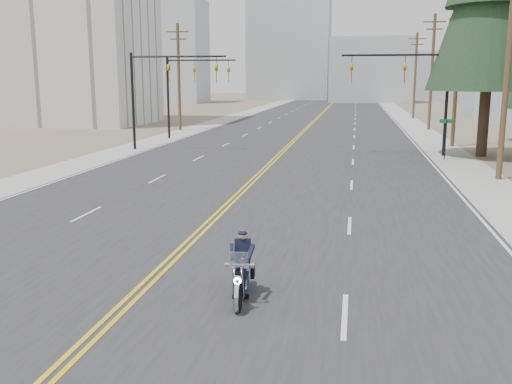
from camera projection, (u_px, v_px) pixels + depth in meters
name	position (u px, v px, depth m)	size (l,w,h in m)	color
road	(318.00, 118.00, 77.13)	(20.00, 200.00, 0.01)	#303033
sidewalk_left	(235.00, 117.00, 79.07)	(3.00, 200.00, 0.01)	#A5A5A0
sidewalk_right	(405.00, 119.00, 75.19)	(3.00, 200.00, 0.01)	#A5A5A0
traffic_mast_left	(159.00, 82.00, 40.97)	(7.10, 0.26, 7.00)	black
traffic_mast_right	(416.00, 82.00, 37.94)	(7.10, 0.26, 7.00)	black
traffic_mast_far	(187.00, 82.00, 48.77)	(6.10, 0.26, 7.00)	black
street_sign	(446.00, 132.00, 36.31)	(0.90, 0.06, 2.62)	black
utility_pole_b	(508.00, 62.00, 28.45)	(2.20, 0.30, 11.50)	brown
utility_pole_c	(457.00, 71.00, 42.99)	(2.20, 0.30, 11.00)	brown
utility_pole_d	(432.00, 70.00, 57.43)	(2.20, 0.30, 11.50)	brown
utility_pole_e	(415.00, 74.00, 73.91)	(2.20, 0.30, 11.00)	brown
utility_pole_left	(179.00, 75.00, 56.92)	(2.20, 0.30, 10.50)	brown
haze_bldg_a	(172.00, 52.00, 124.37)	(14.00, 12.00, 22.00)	#B7BCC6
haze_bldg_b	(371.00, 70.00, 127.56)	(18.00, 14.00, 14.00)	#ADB2B7
haze_bldg_d	(290.00, 47.00, 144.26)	(20.00, 15.00, 26.00)	#ADB2B7
haze_bldg_e	(434.00, 76.00, 149.04)	(14.00, 14.00, 12.00)	#B7BCC6
haze_bldg_f	(134.00, 67.00, 141.98)	(12.00, 12.00, 16.00)	#ADB2B7
motorcyclist	(241.00, 267.00, 13.37)	(0.88, 2.06, 1.61)	black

